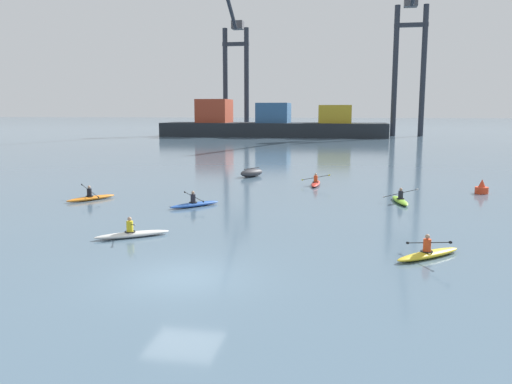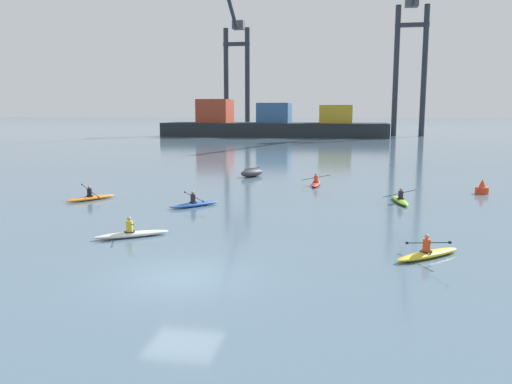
{
  "view_description": "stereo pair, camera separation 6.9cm",
  "coord_description": "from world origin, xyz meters",
  "px_view_note": "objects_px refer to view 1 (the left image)",
  "views": [
    {
      "loc": [
        5.54,
        -16.63,
        5.71
      ],
      "look_at": [
        -0.2,
        15.43,
        0.6
      ],
      "focal_mm": 36.5,
      "sensor_mm": 36.0,
      "label": 1
    },
    {
      "loc": [
        5.61,
        -16.62,
        5.71
      ],
      "look_at": [
        -0.2,
        15.43,
        0.6
      ],
      "focal_mm": 36.5,
      "sensor_mm": 36.0,
      "label": 2
    }
  ],
  "objects_px": {
    "gantry_crane_west": "(235,61)",
    "channel_buoy": "(482,188)",
    "capsized_dinghy": "(252,173)",
    "kayak_blue": "(194,204)",
    "kayak_yellow": "(428,253)",
    "kayak_lime": "(400,200)",
    "kayak_orange": "(91,197)",
    "container_barge": "(272,124)",
    "gantry_crane_west_mid": "(410,49)",
    "kayak_red": "(316,183)",
    "kayak_white": "(132,234)"
  },
  "relations": [
    {
      "from": "capsized_dinghy",
      "to": "kayak_orange",
      "type": "bearing_deg",
      "value": -120.46
    },
    {
      "from": "container_barge",
      "to": "kayak_white",
      "type": "distance_m",
      "value": 93.55
    },
    {
      "from": "channel_buoy",
      "to": "kayak_red",
      "type": "relative_size",
      "value": 0.29
    },
    {
      "from": "kayak_red",
      "to": "kayak_yellow",
      "type": "height_order",
      "value": "same"
    },
    {
      "from": "kayak_red",
      "to": "gantry_crane_west",
      "type": "bearing_deg",
      "value": 106.25
    },
    {
      "from": "kayak_yellow",
      "to": "kayak_orange",
      "type": "relative_size",
      "value": 0.92
    },
    {
      "from": "kayak_lime",
      "to": "kayak_orange",
      "type": "distance_m",
      "value": 19.72
    },
    {
      "from": "kayak_white",
      "to": "kayak_lime",
      "type": "relative_size",
      "value": 0.91
    },
    {
      "from": "container_barge",
      "to": "gantry_crane_west_mid",
      "type": "height_order",
      "value": "gantry_crane_west_mid"
    },
    {
      "from": "kayak_white",
      "to": "kayak_lime",
      "type": "bearing_deg",
      "value": 41.65
    },
    {
      "from": "kayak_yellow",
      "to": "kayak_blue",
      "type": "distance_m",
      "value": 15.16
    },
    {
      "from": "kayak_white",
      "to": "gantry_crane_west",
      "type": "bearing_deg",
      "value": 99.88
    },
    {
      "from": "container_barge",
      "to": "channel_buoy",
      "type": "relative_size",
      "value": 49.15
    },
    {
      "from": "channel_buoy",
      "to": "kayak_lime",
      "type": "xyz_separation_m",
      "value": [
        -5.93,
        -4.8,
        -0.19
      ]
    },
    {
      "from": "kayak_orange",
      "to": "capsized_dinghy",
      "type": "bearing_deg",
      "value": 59.54
    },
    {
      "from": "kayak_white",
      "to": "kayak_orange",
      "type": "bearing_deg",
      "value": 126.88
    },
    {
      "from": "gantry_crane_west",
      "to": "channel_buoy",
      "type": "distance_m",
      "value": 99.07
    },
    {
      "from": "channel_buoy",
      "to": "gantry_crane_west_mid",
      "type": "bearing_deg",
      "value": 87.63
    },
    {
      "from": "capsized_dinghy",
      "to": "channel_buoy",
      "type": "relative_size",
      "value": 2.8
    },
    {
      "from": "kayak_lime",
      "to": "kayak_red",
      "type": "bearing_deg",
      "value": 130.12
    },
    {
      "from": "kayak_white",
      "to": "kayak_orange",
      "type": "relative_size",
      "value": 0.99
    },
    {
      "from": "channel_buoy",
      "to": "kayak_orange",
      "type": "relative_size",
      "value": 0.31
    },
    {
      "from": "kayak_yellow",
      "to": "kayak_orange",
      "type": "xyz_separation_m",
      "value": [
        -19.48,
        9.98,
        0.0
      ]
    },
    {
      "from": "kayak_orange",
      "to": "channel_buoy",
      "type": "bearing_deg",
      "value": 16.09
    },
    {
      "from": "gantry_crane_west",
      "to": "gantry_crane_west_mid",
      "type": "xyz_separation_m",
      "value": [
        40.78,
        -6.86,
        1.33
      ]
    },
    {
      "from": "kayak_red",
      "to": "kayak_orange",
      "type": "xyz_separation_m",
      "value": [
        -13.84,
        -9.32,
        0.0
      ]
    },
    {
      "from": "container_barge",
      "to": "kayak_yellow",
      "type": "relative_size",
      "value": 16.77
    },
    {
      "from": "kayak_white",
      "to": "kayak_lime",
      "type": "height_order",
      "value": "same"
    },
    {
      "from": "gantry_crane_west_mid",
      "to": "kayak_red",
      "type": "bearing_deg",
      "value": -100.52
    },
    {
      "from": "gantry_crane_west",
      "to": "channel_buoy",
      "type": "xyz_separation_m",
      "value": [
        37.33,
        -90.11,
        -17.37
      ]
    },
    {
      "from": "gantry_crane_west_mid",
      "to": "capsized_dinghy",
      "type": "relative_size",
      "value": 13.4
    },
    {
      "from": "kayak_red",
      "to": "kayak_yellow",
      "type": "relative_size",
      "value": 1.17
    },
    {
      "from": "kayak_yellow",
      "to": "container_barge",
      "type": "bearing_deg",
      "value": 102.08
    },
    {
      "from": "capsized_dinghy",
      "to": "kayak_red",
      "type": "height_order",
      "value": "kayak_red"
    },
    {
      "from": "kayak_yellow",
      "to": "kayak_lime",
      "type": "distance_m",
      "value": 12.53
    },
    {
      "from": "capsized_dinghy",
      "to": "channel_buoy",
      "type": "height_order",
      "value": "channel_buoy"
    },
    {
      "from": "gantry_crane_west",
      "to": "kayak_red",
      "type": "xyz_separation_m",
      "value": [
        25.68,
        -88.14,
        -17.56
      ]
    },
    {
      "from": "kayak_red",
      "to": "kayak_yellow",
      "type": "xyz_separation_m",
      "value": [
        5.64,
        -19.31,
        -0.0
      ]
    },
    {
      "from": "gantry_crane_west_mid",
      "to": "kayak_white",
      "type": "relative_size",
      "value": 11.9
    },
    {
      "from": "kayak_white",
      "to": "channel_buoy",
      "type": "bearing_deg",
      "value": 40.83
    },
    {
      "from": "gantry_crane_west",
      "to": "kayak_orange",
      "type": "bearing_deg",
      "value": -83.07
    },
    {
      "from": "channel_buoy",
      "to": "kayak_yellow",
      "type": "xyz_separation_m",
      "value": [
        -6.0,
        -17.33,
        -0.19
      ]
    },
    {
      "from": "gantry_crane_west",
      "to": "kayak_lime",
      "type": "distance_m",
      "value": 101.5
    },
    {
      "from": "gantry_crane_west_mid",
      "to": "kayak_white",
      "type": "xyz_separation_m",
      "value": [
        -22.26,
        -99.5,
        -18.88
      ]
    },
    {
      "from": "gantry_crane_west",
      "to": "kayak_blue",
      "type": "distance_m",
      "value": 101.85
    },
    {
      "from": "capsized_dinghy",
      "to": "kayak_lime",
      "type": "relative_size",
      "value": 0.81
    },
    {
      "from": "container_barge",
      "to": "kayak_white",
      "type": "bearing_deg",
      "value": -85.47
    },
    {
      "from": "gantry_crane_west",
      "to": "kayak_white",
      "type": "xyz_separation_m",
      "value": [
        18.52,
        -106.36,
        -17.56
      ]
    },
    {
      "from": "gantry_crane_west",
      "to": "kayak_blue",
      "type": "bearing_deg",
      "value": -79.03
    },
    {
      "from": "capsized_dinghy",
      "to": "kayak_blue",
      "type": "xyz_separation_m",
      "value": [
        -0.75,
        -14.64,
        -0.18
      ]
    }
  ]
}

